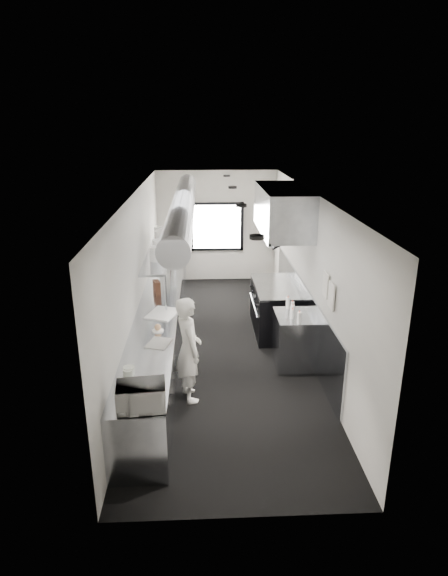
{
  "coord_description": "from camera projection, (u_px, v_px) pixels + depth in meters",
  "views": [
    {
      "loc": [
        -0.38,
        -7.89,
        3.92
      ],
      "look_at": [
        -0.01,
        -0.2,
        1.22
      ],
      "focal_mm": 29.68,
      "sensor_mm": 36.0,
      "label": 1
    }
  ],
  "objects": [
    {
      "name": "squeeze_bottle_d",
      "position": [
        292.0,
        307.0,
        7.94
      ],
      "size": [
        0.08,
        0.08,
        0.19
      ],
      "primitive_type": "cylinder",
      "rotation": [
        0.0,
        0.0,
        0.38
      ],
      "color": "silver",
      "rests_on": "bottle_station"
    },
    {
      "name": "deli_tub_a",
      "position": [
        129.0,
        371.0,
        6.0
      ],
      "size": [
        0.18,
        0.18,
        0.1
      ],
      "primitive_type": "cylinder",
      "rotation": [
        0.0,
        0.0,
        0.31
      ],
      "color": "beige",
      "rests_on": "prep_counter"
    },
    {
      "name": "cutting_board",
      "position": [
        162.0,
        313.0,
        7.89
      ],
      "size": [
        0.59,
        0.68,
        0.02
      ],
      "primitive_type": "cube",
      "rotation": [
        0.0,
        0.0,
        -0.35
      ],
      "color": "silver",
      "rests_on": "prep_counter"
    },
    {
      "name": "microwave",
      "position": [
        141.0,
        396.0,
        5.26
      ],
      "size": [
        0.53,
        0.43,
        0.3
      ],
      "primitive_type": "imported",
      "rotation": [
        0.0,
        0.0,
        0.11
      ],
      "color": "silver",
      "rests_on": "prep_counter"
    },
    {
      "name": "hvac_duct",
      "position": [
        183.0,
        205.0,
        8.25
      ],
      "size": [
        0.4,
        6.4,
        0.4
      ],
      "primitive_type": "cylinder",
      "rotation": [
        1.57,
        0.0,
        0.0
      ],
      "color": "#919399",
      "rests_on": "ceiling"
    },
    {
      "name": "line_cook",
      "position": [
        189.0,
        349.0,
        6.9
      ],
      "size": [
        0.54,
        0.67,
        1.6
      ],
      "primitive_type": "imported",
      "rotation": [
        0.0,
        0.0,
        1.87
      ],
      "color": "white",
      "rests_on": "floor"
    },
    {
      "name": "range",
      "position": [
        275.0,
        308.0,
        9.3
      ],
      "size": [
        0.88,
        1.6,
        0.94
      ],
      "color": "black",
      "rests_on": "floor"
    },
    {
      "name": "wall_left",
      "position": [
        138.0,
        276.0,
        8.22
      ],
      "size": [
        0.02,
        8.0,
        2.8
      ],
      "primitive_type": "cube",
      "color": "#B7B4AE",
      "rests_on": "floor"
    },
    {
      "name": "deli_tub_b",
      "position": [
        128.0,
        373.0,
        5.96
      ],
      "size": [
        0.16,
        0.16,
        0.09
      ],
      "primitive_type": "cylinder",
      "rotation": [
        0.0,
        0.0,
        0.26
      ],
      "color": "beige",
      "rests_on": "prep_counter"
    },
    {
      "name": "bottle_station",
      "position": [
        294.0,
        340.0,
        7.99
      ],
      "size": [
        0.65,
        0.8,
        0.9
      ],
      "primitive_type": "cube",
      "color": "#989DA6",
      "rests_on": "floor"
    },
    {
      "name": "prep_counter",
      "position": [
        158.0,
        338.0,
        8.08
      ],
      "size": [
        0.7,
        6.0,
        0.9
      ],
      "primitive_type": "cube",
      "color": "#989DA6",
      "rests_on": "floor"
    },
    {
      "name": "newspaper",
      "position": [
        159.0,
        343.0,
        6.85
      ],
      "size": [
        0.4,
        0.46,
        0.01
      ],
      "primitive_type": "cube",
      "rotation": [
        0.0,
        0.0,
        -0.29
      ],
      "color": "silver",
      "rests_on": "prep_counter"
    },
    {
      "name": "squeeze_bottle_b",
      "position": [
        292.0,
        314.0,
        7.68
      ],
      "size": [
        0.06,
        0.06,
        0.16
      ],
      "primitive_type": "cylinder",
      "rotation": [
        0.0,
        0.0,
        -0.09
      ],
      "color": "silver",
      "rests_on": "bottle_station"
    },
    {
      "name": "squeeze_bottle_a",
      "position": [
        299.0,
        318.0,
        7.5
      ],
      "size": [
        0.07,
        0.07,
        0.19
      ],
      "primitive_type": "cylinder",
      "rotation": [
        0.0,
        0.0,
        -0.12
      ],
      "color": "silver",
      "rests_on": "bottle_station"
    },
    {
      "name": "wall_back",
      "position": [
        217.0,
        227.0,
        12.06
      ],
      "size": [
        3.0,
        0.02,
        2.8
      ],
      "primitive_type": "cube",
      "color": "#B7B4AE",
      "rests_on": "floor"
    },
    {
      "name": "floor",
      "position": [
        224.0,
        347.0,
        8.75
      ],
      "size": [
        3.0,
        8.0,
        0.01
      ],
      "primitive_type": "cube",
      "color": "black",
      "rests_on": "ground"
    },
    {
      "name": "plate_stack_b",
      "position": [
        158.0,
        247.0,
        8.84
      ],
      "size": [
        0.22,
        0.22,
        0.28
      ],
      "primitive_type": "cylinder",
      "rotation": [
        0.0,
        0.0,
        -0.04
      ],
      "color": "white",
      "rests_on": "pass_shelf"
    },
    {
      "name": "exhaust_hood",
      "position": [
        282.0,
        210.0,
        8.67
      ],
      "size": [
        0.81,
        2.2,
        0.88
      ],
      "color": "#989DA6",
      "rests_on": "ceiling"
    },
    {
      "name": "wall_front",
      "position": [
        244.0,
        402.0,
        4.52
      ],
      "size": [
        3.0,
        0.02,
        2.8
      ],
      "primitive_type": "cube",
      "color": "#B7B4AE",
      "rests_on": "floor"
    },
    {
      "name": "pass_shelf",
      "position": [
        160.0,
        253.0,
        9.13
      ],
      "size": [
        0.45,
        3.0,
        0.68
      ],
      "color": "#989DA6",
      "rests_on": "prep_counter"
    },
    {
      "name": "squeeze_bottle_e",
      "position": [
        288.0,
        303.0,
        8.11
      ],
      "size": [
        0.07,
        0.07,
        0.2
      ],
      "primitive_type": "cylinder",
      "rotation": [
        0.0,
        0.0,
        -0.04
      ],
      "color": "silver",
      "rests_on": "bottle_station"
    },
    {
      "name": "far_work_table",
      "position": [
        171.0,
        272.0,
        11.57
      ],
      "size": [
        0.7,
        1.2,
        0.9
      ],
      "primitive_type": "cube",
      "color": "#989DA6",
      "rests_on": "floor"
    },
    {
      "name": "notice_sheet_b",
      "position": [
        331.0,
        296.0,
        6.84
      ],
      "size": [
        0.02,
        0.28,
        0.38
      ],
      "primitive_type": "cube",
      "color": "silver",
      "rests_on": "wall_right"
    },
    {
      "name": "plate_stack_d",
      "position": [
        160.0,
        235.0,
        9.62
      ],
      "size": [
        0.29,
        0.29,
        0.35
      ],
      "primitive_type": "cylinder",
      "rotation": [
        0.0,
        0.0,
        -0.4
      ],
      "color": "white",
      "rests_on": "pass_shelf"
    },
    {
      "name": "plate_stack_c",
      "position": [
        161.0,
        239.0,
        9.34
      ],
      "size": [
        0.27,
        0.27,
        0.33
      ],
      "primitive_type": "cylinder",
      "rotation": [
        0.0,
        0.0,
        -0.17
      ],
      "color": "white",
      "rests_on": "pass_shelf"
    },
    {
      "name": "pastry",
      "position": [
        158.0,
        327.0,
        7.23
      ],
      "size": [
        0.1,
        0.1,
        0.1
      ],
      "primitive_type": "sphere",
      "color": "tan",
      "rests_on": "small_plate"
    },
    {
      "name": "squeeze_bottle_c",
      "position": [
        293.0,
        311.0,
        7.79
      ],
      "size": [
        0.06,
        0.06,
        0.19
      ],
      "primitive_type": "cylinder",
      "rotation": [
        0.0,
        0.0,
        -0.02
      ],
      "color": "silver",
      "rests_on": "bottle_station"
    },
    {
      "name": "wall_right",
      "position": [
        309.0,
        273.0,
        8.36
      ],
      "size": [
        0.02,
        8.0,
        2.8
      ],
      "primitive_type": "cube",
      "color": "#B7B4AE",
      "rests_on": "floor"
    },
    {
      "name": "plate_stack_a",
      "position": [
        156.0,
        254.0,
        8.44
      ],
      "size": [
        0.29,
        0.29,
        0.26
      ],
      "primitive_type": "cylinder",
      "rotation": [
        0.0,
        0.0,
        0.4
      ],
      "color": "white",
      "rests_on": "pass_shelf"
    },
    {
      "name": "small_plate",
      "position": [
        158.0,
        331.0,
        7.25
      ],
      "size": [
        0.23,
        0.23,
        0.01
      ],
      "primitive_type": "cylinder",
      "rotation": [
        0.0,
        0.0,
        -0.38
      ],
      "color": "white",
      "rests_on": "prep_counter"
    },
    {
      "name": "wall_cladding",
      "position": [
        302.0,
        312.0,
        8.92
      ],
      "size": [
        0.03,
        5.5,
        1.1
      ],
      "primitive_type": "cube",
      "color": "#989DA6",
      "rests_on": "wall_right"
    },
    {
      "name": "knife_block",
      "position": [
        157.0,
        287.0,
        8.8
      ],
      "size": [
        0.17,
        0.24,
        0.24
      ],
      "primitive_type": "cube",
      "rotation": [
        0.0,
        0.0,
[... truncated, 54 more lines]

